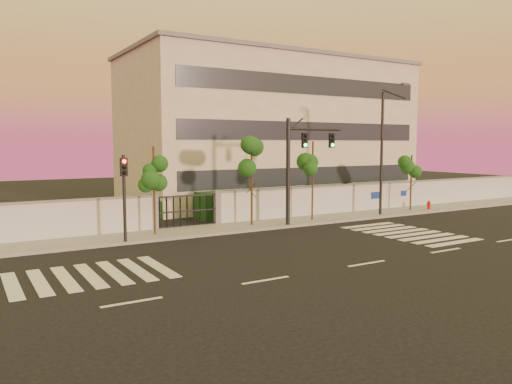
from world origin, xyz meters
TOP-DOWN VIEW (x-y plane):
  - ground at (0.00, 0.00)m, footprint 120.00×120.00m
  - sidewalk at (0.00, 10.50)m, footprint 60.00×3.00m
  - perimeter_wall at (0.10, 12.00)m, footprint 60.00×0.36m
  - hedge_row at (1.17, 14.74)m, footprint 41.00×4.25m
  - institutional_building at (9.00, 21.99)m, footprint 24.40×12.40m
  - road_markings at (-1.58, 3.76)m, footprint 57.00×7.62m
  - street_tree_c at (-5.56, 10.37)m, footprint 1.42×1.13m
  - street_tree_d at (0.54, 10.43)m, footprint 1.62×1.29m
  - street_tree_e at (4.87, 10.13)m, footprint 1.42×1.13m
  - street_tree_f at (13.92, 10.17)m, footprint 1.44×1.15m
  - traffic_signal_main at (3.25, 9.34)m, footprint 4.13×0.39m
  - traffic_signal_secondary at (-7.52, 9.19)m, footprint 0.35×0.34m
  - streetlight_east at (10.43, 9.52)m, footprint 0.53×2.14m
  - fire_hydrant at (15.55, 9.86)m, footprint 0.30×0.30m

SIDE VIEW (x-z plane):
  - ground at x=0.00m, z-range 0.00..0.00m
  - road_markings at x=-1.58m, z-range 0.00..0.02m
  - sidewalk at x=0.00m, z-range 0.00..0.15m
  - fire_hydrant at x=15.55m, z-range 0.00..0.80m
  - hedge_row at x=1.17m, z-range -0.08..1.72m
  - perimeter_wall at x=0.10m, z-range -0.03..2.17m
  - traffic_signal_secondary at x=-7.52m, z-range 0.60..5.08m
  - street_tree_f at x=13.92m, z-range 0.99..5.20m
  - street_tree_c at x=-5.56m, z-range 1.15..6.04m
  - street_tree_e at x=4.87m, z-range 1.22..6.40m
  - street_tree_d at x=0.54m, z-range 1.26..6.63m
  - traffic_signal_main at x=3.25m, z-range 0.86..7.40m
  - streetlight_east at x=10.43m, z-range 0.36..9.26m
  - institutional_building at x=9.00m, z-range 0.03..12.28m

